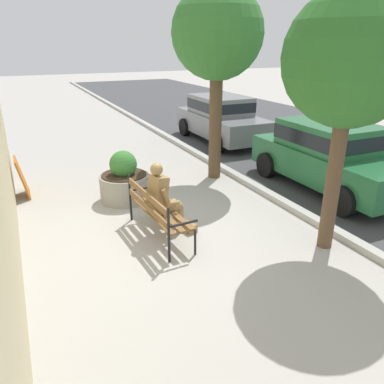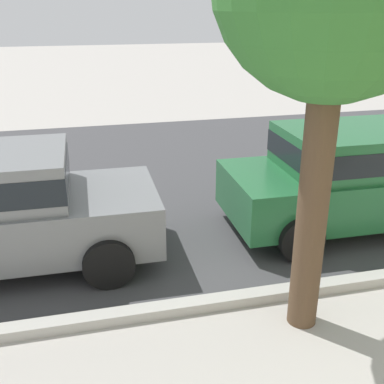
# 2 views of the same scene
# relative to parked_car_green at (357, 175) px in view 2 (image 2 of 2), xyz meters

# --- Properties ---
(street_surface) EXTENTS (60.00, 9.00, 0.01)m
(street_surface) POSITION_rel_parked_car_green_xyz_m (0.62, 3.00, -0.84)
(street_surface) COLOR #424244
(street_surface) RESTS_ON ground
(parked_car_green) EXTENTS (4.12, 1.96, 1.56)m
(parked_car_green) POSITION_rel_parked_car_green_xyz_m (0.00, 0.00, 0.00)
(parked_car_green) COLOR #236638
(parked_car_green) RESTS_ON ground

